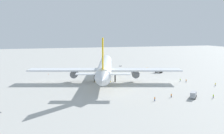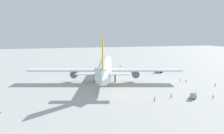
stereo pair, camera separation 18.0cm
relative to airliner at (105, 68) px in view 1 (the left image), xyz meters
name	(u,v)px [view 1 (the left image)]	position (x,y,z in m)	size (l,w,h in m)	color
ground_plane	(105,81)	(1.21, -0.34, -7.58)	(600.00, 600.00, 0.00)	#B2B2AD
airliner	(105,68)	(0.00, 0.00, 0.00)	(76.98, 80.79, 24.49)	silver
service_truck_2	(159,70)	(18.13, -42.00, -5.87)	(5.42, 4.66, 3.21)	black
service_truck_3	(193,94)	(-43.99, -25.67, -6.10)	(5.51, 5.17, 2.67)	#999EA5
service_van	(148,69)	(28.15, -38.53, -6.55)	(4.75, 2.97, 1.97)	orange
baggage_cart_0	(120,66)	(55.53, -27.64, -7.32)	(2.69, 2.46, 0.40)	gray
ground_worker_0	(180,80)	(-12.11, -39.50, -6.73)	(0.56, 0.56, 1.68)	navy
ground_worker_1	(213,96)	(-46.58, -33.38, -6.73)	(0.44, 0.44, 1.68)	#3F3F47
ground_worker_2	(186,81)	(-14.91, -41.41, -6.73)	(0.48, 0.48, 1.67)	black
ground_worker_3	(171,95)	(-40.58, -17.52, -6.75)	(0.54, 0.54, 1.65)	black
ground_worker_4	(215,84)	(-27.74, -49.72, -6.70)	(0.46, 0.46, 1.74)	navy
ground_worker_5	(155,99)	(-43.52, -8.54, -6.71)	(0.55, 0.55, 1.72)	navy
traffic_cone_0	(79,70)	(43.51, 7.52, -7.31)	(0.36, 0.36, 0.55)	orange
traffic_cone_1	(48,74)	(31.99, 28.92, -7.31)	(0.36, 0.36, 0.55)	orange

